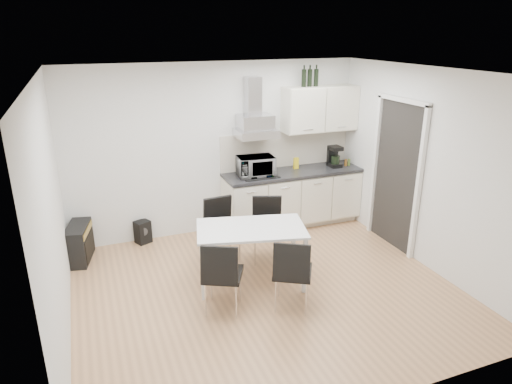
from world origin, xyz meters
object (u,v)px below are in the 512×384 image
chair_far_right (267,231)px  chair_near_left (223,275)px  dining_table (251,234)px  guitar_amp (79,243)px  chair_near_right (293,272)px  chair_far_left (223,231)px  kitchenette (294,175)px  floor_speaker (143,232)px

chair_far_right → chair_near_left: bearing=65.0°
dining_table → guitar_amp: 2.47m
chair_far_right → guitar_amp: chair_far_right is taller
guitar_amp → chair_near_right: bearing=-30.0°
chair_far_right → chair_near_left: size_ratio=1.00×
chair_far_left → guitar_amp: 1.99m
kitchenette → dining_table: kitchenette is taller
chair_far_left → chair_near_right: size_ratio=1.00×
guitar_amp → chair_far_left: bearing=-8.8°
chair_far_left → chair_near_right: (0.40, -1.34, 0.00)m
dining_table → chair_near_right: 0.75m
dining_table → chair_far_left: size_ratio=1.65×
kitchenette → chair_near_right: size_ratio=2.86×
chair_near_right → kitchenette: bearing=94.4°
chair_near_right → guitar_amp: chair_near_right is taller
chair_far_left → floor_speaker: 1.40m
kitchenette → chair_near_left: size_ratio=2.86×
dining_table → guitar_amp: dining_table is taller
dining_table → chair_near_right: (0.24, -0.68, -0.22)m
kitchenette → chair_near_right: (-1.04, -2.16, -0.39)m
kitchenette → dining_table: (-1.28, -1.48, -0.17)m
chair_near_right → chair_near_left: bearing=-166.7°
kitchenette → chair_far_right: (-0.87, -1.01, -0.39)m
floor_speaker → chair_far_left: bearing=-70.4°
kitchenette → chair_far_left: 1.70m
chair_far_right → dining_table: bearing=68.7°
kitchenette → floor_speaker: bearing=176.1°
chair_near_left → floor_speaker: size_ratio=2.56×
kitchenette → guitar_amp: size_ratio=3.80×
chair_far_left → floor_speaker: (-0.96, 0.98, -0.27)m
floor_speaker → chair_near_left: bearing=-98.6°
chair_far_right → guitar_amp: 2.59m
chair_far_right → chair_far_left: bearing=0.7°
chair_far_left → guitar_amp: size_ratio=1.33×
guitar_amp → kitchenette: bearing=14.3°
kitchenette → dining_table: size_ratio=1.74×
chair_far_right → guitar_amp: bearing=-1.1°
chair_far_right → floor_speaker: (-1.52, 1.18, -0.27)m
kitchenette → chair_far_left: size_ratio=2.86×
chair_far_right → chair_near_right: bearing=101.7°
chair_near_left → guitar_amp: size_ratio=1.33×
chair_near_left → floor_speaker: chair_near_left is taller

